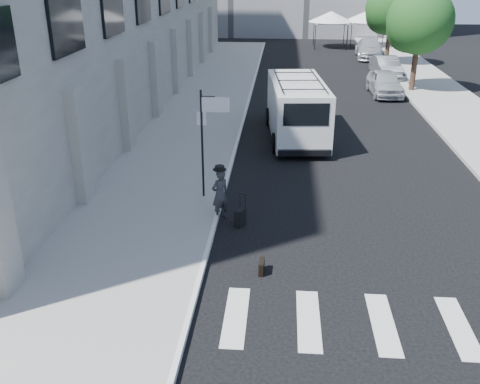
% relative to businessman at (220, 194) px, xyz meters
% --- Properties ---
extents(ground, '(120.00, 120.00, 0.00)m').
position_rel_businessman_xyz_m(ground, '(1.90, -1.88, -0.79)').
color(ground, black).
rests_on(ground, ground).
extents(sidewalk_left, '(4.50, 48.00, 0.15)m').
position_rel_businessman_xyz_m(sidewalk_left, '(-2.35, 14.12, -0.72)').
color(sidewalk_left, gray).
rests_on(sidewalk_left, ground).
extents(sidewalk_right, '(4.00, 56.00, 0.15)m').
position_rel_businessman_xyz_m(sidewalk_right, '(10.90, 18.12, -0.72)').
color(sidewalk_right, gray).
rests_on(sidewalk_right, ground).
extents(sign_pole, '(1.03, 0.07, 3.50)m').
position_rel_businessman_xyz_m(sign_pole, '(-0.46, 1.32, 1.86)').
color(sign_pole, black).
rests_on(sign_pole, sidewalk_left).
extents(tree_near, '(3.80, 3.83, 6.03)m').
position_rel_businessman_xyz_m(tree_near, '(9.40, 18.27, 3.18)').
color(tree_near, black).
rests_on(tree_near, ground).
extents(tree_far, '(3.80, 3.83, 6.03)m').
position_rel_businessman_xyz_m(tree_far, '(9.40, 27.27, 3.18)').
color(tree_far, black).
rests_on(tree_far, ground).
extents(tent_left, '(4.00, 4.00, 3.20)m').
position_rel_businessman_xyz_m(tent_left, '(5.90, 36.12, 1.92)').
color(tent_left, black).
rests_on(tent_left, ground).
extents(tent_right, '(4.00, 4.00, 3.20)m').
position_rel_businessman_xyz_m(tent_right, '(9.10, 36.62, 1.92)').
color(tent_right, black).
rests_on(tent_right, ground).
extents(businessman, '(0.68, 0.67, 1.58)m').
position_rel_businessman_xyz_m(businessman, '(0.00, 0.00, 0.00)').
color(businessman, '#2F3031').
rests_on(businessman, ground).
extents(briefcase, '(0.14, 0.45, 0.34)m').
position_rel_businessman_xyz_m(briefcase, '(1.39, -3.01, -0.62)').
color(briefcase, black).
rests_on(briefcase, ground).
extents(suitcase, '(0.35, 0.42, 1.00)m').
position_rel_businessman_xyz_m(suitcase, '(0.64, -0.45, -0.53)').
color(suitcase, black).
rests_on(suitcase, ground).
extents(cargo_van, '(2.84, 6.87, 2.51)m').
position_rel_businessman_xyz_m(cargo_van, '(2.40, 8.57, 0.50)').
color(cargo_van, silver).
rests_on(cargo_van, ground).
extents(parked_car_a, '(1.82, 4.26, 1.44)m').
position_rel_businessman_xyz_m(parked_car_a, '(7.73, 17.23, -0.07)').
color(parked_car_a, '#B4B8BD').
rests_on(parked_car_a, ground).
extents(parked_car_b, '(1.76, 4.33, 1.40)m').
position_rel_businessman_xyz_m(parked_car_b, '(8.70, 22.47, -0.09)').
color(parked_car_b, slate).
rests_on(parked_car_b, ground).
extents(parked_car_c, '(2.37, 5.21, 1.48)m').
position_rel_businessman_xyz_m(parked_car_c, '(8.70, 30.59, -0.05)').
color(parked_car_c, '#A5A7AD').
rests_on(parked_car_c, ground).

